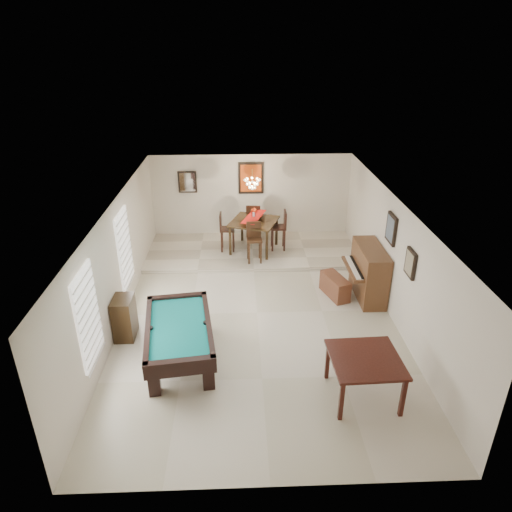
{
  "coord_description": "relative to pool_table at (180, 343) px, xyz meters",
  "views": [
    {
      "loc": [
        -0.37,
        -8.85,
        5.65
      ],
      "look_at": [
        0.0,
        0.6,
        1.15
      ],
      "focal_mm": 32.0,
      "sensor_mm": 36.0,
      "label": 1
    }
  ],
  "objects": [
    {
      "name": "ceiling",
      "position": [
        1.56,
        1.6,
        2.22
      ],
      "size": [
        6.0,
        9.0,
        0.04
      ],
      "primitive_type": "cube",
      "color": "white",
      "rests_on": "wall_back"
    },
    {
      "name": "dining_chair_north",
      "position": [
        1.61,
        5.58,
        0.31
      ],
      "size": [
        0.45,
        0.45,
        1.13
      ],
      "primitive_type": null,
      "rotation": [
        0.0,
        0.0,
        3.06
      ],
      "color": "black",
      "rests_on": "dining_step"
    },
    {
      "name": "window_left_front",
      "position": [
        -1.41,
        -0.6,
        1.02
      ],
      "size": [
        0.06,
        1.0,
        1.7
      ],
      "primitive_type": "cube",
      "color": "white",
      "rests_on": "wall_left"
    },
    {
      "name": "dining_chair_east",
      "position": [
        2.3,
        4.85,
        0.32
      ],
      "size": [
        0.43,
        0.43,
        1.15
      ],
      "primitive_type": null,
      "rotation": [
        0.0,
        0.0,
        -1.58
      ],
      "color": "black",
      "rests_on": "dining_step"
    },
    {
      "name": "wall_left",
      "position": [
        -1.44,
        1.6,
        0.92
      ],
      "size": [
        0.04,
        9.0,
        2.6
      ],
      "primitive_type": "cube",
      "color": "silver",
      "rests_on": "ground_plane"
    },
    {
      "name": "dining_step",
      "position": [
        1.56,
        4.85,
        -0.32
      ],
      "size": [
        6.0,
        2.5,
        0.12
      ],
      "primitive_type": "cube",
      "color": "beige",
      "rests_on": "ground_plane"
    },
    {
      "name": "apothecary_chest",
      "position": [
        -1.22,
        0.81,
        0.07
      ],
      "size": [
        0.4,
        0.6,
        0.9
      ],
      "primitive_type": "cube",
      "color": "black",
      "rests_on": "ground_plane"
    },
    {
      "name": "dining_table",
      "position": [
        1.6,
        4.81,
        0.25
      ],
      "size": [
        1.56,
        1.56,
        1.01
      ],
      "primitive_type": null,
      "rotation": [
        0.0,
        0.0,
        -0.33
      ],
      "color": "black",
      "rests_on": "dining_step"
    },
    {
      "name": "wall_back",
      "position": [
        1.56,
        6.1,
        0.92
      ],
      "size": [
        6.0,
        0.04,
        2.6
      ],
      "primitive_type": "cube",
      "color": "silver",
      "rests_on": "ground_plane"
    },
    {
      "name": "back_painting",
      "position": [
        1.56,
        6.06,
        1.52
      ],
      "size": [
        0.75,
        0.06,
        0.95
      ],
      "primitive_type": "cube",
      "color": "#D84C14",
      "rests_on": "wall_back"
    },
    {
      "name": "chandelier",
      "position": [
        1.56,
        4.8,
        1.82
      ],
      "size": [
        0.44,
        0.44,
        0.6
      ],
      "primitive_type": null,
      "color": "#FFE5B2",
      "rests_on": "ceiling"
    },
    {
      "name": "piano_bench",
      "position": [
        3.47,
        2.3,
        -0.12
      ],
      "size": [
        0.63,
        0.99,
        0.51
      ],
      "primitive_type": "cube",
      "rotation": [
        0.0,
        0.0,
        0.32
      ],
      "color": "brown",
      "rests_on": "ground_plane"
    },
    {
      "name": "right_picture_upper",
      "position": [
        4.52,
        1.9,
        1.52
      ],
      "size": [
        0.06,
        0.55,
        0.65
      ],
      "primitive_type": "cube",
      "color": "slate",
      "rests_on": "wall_right"
    },
    {
      "name": "ground_plane",
      "position": [
        1.56,
        1.6,
        -0.39
      ],
      "size": [
        6.0,
        9.0,
        0.02
      ],
      "primitive_type": "cube",
      "color": "beige"
    },
    {
      "name": "dining_chair_west",
      "position": [
        0.84,
        4.82,
        0.3
      ],
      "size": [
        0.42,
        0.42,
        1.11
      ],
      "primitive_type": null,
      "rotation": [
        0.0,
        0.0,
        1.56
      ],
      "color": "black",
      "rests_on": "dining_step"
    },
    {
      "name": "wall_right",
      "position": [
        4.56,
        1.6,
        0.92
      ],
      "size": [
        0.04,
        9.0,
        2.6
      ],
      "primitive_type": "cube",
      "color": "silver",
      "rests_on": "ground_plane"
    },
    {
      "name": "window_left_rear",
      "position": [
        -1.41,
        2.2,
        1.02
      ],
      "size": [
        0.06,
        1.0,
        1.7
      ],
      "primitive_type": "cube",
      "color": "white",
      "rests_on": "wall_left"
    },
    {
      "name": "right_picture_lower",
      "position": [
        4.52,
        0.6,
        1.32
      ],
      "size": [
        0.06,
        0.45,
        0.55
      ],
      "primitive_type": "cube",
      "color": "gray",
      "rests_on": "wall_right"
    },
    {
      "name": "pool_table",
      "position": [
        0.0,
        0.0,
        0.0
      ],
      "size": [
        1.52,
        2.41,
        0.76
      ],
      "primitive_type": null,
      "rotation": [
        0.0,
        0.0,
        0.13
      ],
      "color": "black",
      "rests_on": "ground_plane"
    },
    {
      "name": "square_table",
      "position": [
        3.27,
        -1.15,
        0.03
      ],
      "size": [
        1.22,
        1.22,
        0.81
      ],
      "primitive_type": null,
      "rotation": [
        0.0,
        0.0,
        0.04
      ],
      "color": "black",
      "rests_on": "ground_plane"
    },
    {
      "name": "flower_vase",
      "position": [
        1.6,
        4.81,
        0.89
      ],
      "size": [
        0.19,
        0.19,
        0.26
      ],
      "primitive_type": null,
      "rotation": [
        0.0,
        0.0,
        0.34
      ],
      "color": "red",
      "rests_on": "dining_table"
    },
    {
      "name": "back_mirror",
      "position": [
        -0.34,
        6.06,
        1.42
      ],
      "size": [
        0.55,
        0.06,
        0.65
      ],
      "primitive_type": "cube",
      "color": "white",
      "rests_on": "wall_back"
    },
    {
      "name": "upright_piano",
      "position": [
        4.11,
        2.27,
        0.26
      ],
      "size": [
        0.85,
        1.52,
        1.27
      ],
      "primitive_type": null,
      "color": "brown",
      "rests_on": "ground_plane"
    },
    {
      "name": "wall_front",
      "position": [
        1.56,
        -2.9,
        0.92
      ],
      "size": [
        6.0,
        0.04,
        2.6
      ],
      "primitive_type": "cube",
      "color": "silver",
      "rests_on": "ground_plane"
    },
    {
      "name": "dining_chair_south",
      "position": [
        1.58,
        4.05,
        0.29
      ],
      "size": [
        0.43,
        0.43,
        1.09
      ],
      "primitive_type": null,
      "rotation": [
        0.0,
        0.0,
        0.06
      ],
      "color": "black",
      "rests_on": "dining_step"
    }
  ]
}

